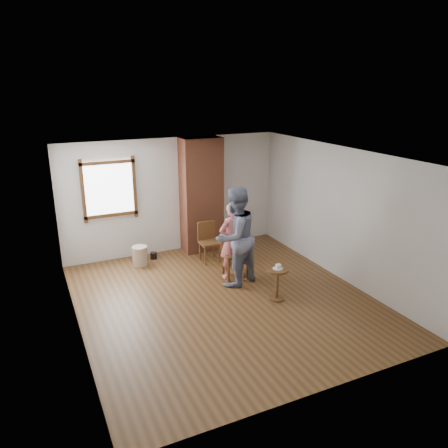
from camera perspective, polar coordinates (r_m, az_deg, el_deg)
The scene contains 12 objects.
ground at distance 8.01m, azimuth 0.01°, elevation -9.83°, with size 5.50×5.50×0.00m, color brown.
room_shell at distance 7.85m, azimuth -2.24°, elevation 3.76°, with size 5.04×5.52×2.62m.
brick_chimney at distance 9.91m, azimuth -2.97°, elevation 3.77°, with size 0.90×0.50×2.60m, color #A6593B.
stoneware_crock at distance 9.51m, azimuth -10.92°, elevation -4.10°, with size 0.32×0.32×0.42m, color #CAB292.
dark_pot at distance 9.84m, azimuth -9.20°, elevation -4.09°, with size 0.15×0.15×0.15m, color black.
dining_chair_left at distance 9.49m, azimuth -2.06°, elevation -2.02°, with size 0.42×0.42×0.87m.
dining_chair_right at distance 8.72m, azimuth 1.30°, elevation -3.36°, with size 0.53×0.53×1.00m.
side_table at distance 7.90m, azimuth 6.97°, elevation -7.10°, with size 0.40×0.40×0.60m.
cake_plate at distance 7.82m, azimuth 7.02°, elevation -5.77°, with size 0.18×0.18×0.01m, color white.
cake_slice at distance 7.81m, azimuth 7.10°, elevation -5.53°, with size 0.08×0.07×0.06m, color white.
man at distance 8.23m, azimuth 1.47°, elevation -1.70°, with size 0.94×0.73×1.92m, color #161B3C.
person_pink at distance 8.58m, azimuth 1.01°, elevation -2.16°, with size 0.57×0.37×1.56m, color #EE7877.
Camera 1 is at (-2.99, -6.41, 3.75)m, focal length 35.00 mm.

